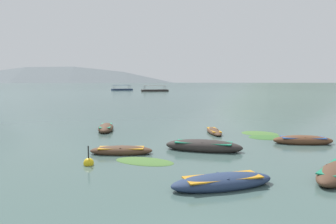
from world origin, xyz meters
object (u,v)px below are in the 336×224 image
(rowboat_0, at_px, (121,151))
(ferry_2, at_px, (122,89))
(rowboat_6, at_px, (203,146))
(rowboat_5, at_px, (214,131))
(ferry_0, at_px, (155,90))
(mooring_buoy, at_px, (89,163))
(rowboat_3, at_px, (106,128))
(rowboat_4, at_px, (223,182))
(rowboat_1, at_px, (303,140))

(rowboat_0, height_order, ferry_2, ferry_2)
(rowboat_0, xyz_separation_m, rowboat_6, (4.56, 0.48, 0.07))
(rowboat_0, relative_size, rowboat_5, 0.96)
(rowboat_6, xyz_separation_m, ferry_0, (1.47, 108.08, 0.21))
(rowboat_0, height_order, rowboat_6, rowboat_6)
(ferry_2, height_order, mooring_buoy, ferry_2)
(rowboat_3, relative_size, rowboat_5, 1.12)
(mooring_buoy, bearing_deg, rowboat_0, 58.77)
(rowboat_3, relative_size, mooring_buoy, 3.80)
(rowboat_4, distance_m, rowboat_5, 12.39)
(ferry_0, xyz_separation_m, mooring_buoy, (-7.39, -110.80, -0.34))
(rowboat_3, xyz_separation_m, rowboat_4, (5.82, -14.17, -0.01))
(rowboat_4, bearing_deg, rowboat_3, 112.32)
(rowboat_1, distance_m, rowboat_6, 6.73)
(mooring_buoy, bearing_deg, rowboat_5, 47.63)
(ferry_0, bearing_deg, rowboat_3, -94.45)
(rowboat_0, height_order, rowboat_5, rowboat_0)
(ferry_2, bearing_deg, rowboat_5, -83.10)
(rowboat_1, distance_m, mooring_buoy, 13.16)
(ferry_0, bearing_deg, mooring_buoy, -93.82)
(mooring_buoy, bearing_deg, rowboat_1, 18.48)
(rowboat_3, distance_m, ferry_2, 115.55)
(rowboat_4, relative_size, rowboat_5, 1.17)
(rowboat_6, bearing_deg, rowboat_3, 128.55)
(mooring_buoy, bearing_deg, rowboat_6, 24.69)
(rowboat_6, bearing_deg, mooring_buoy, -155.31)
(rowboat_1, bearing_deg, ferry_0, 92.74)
(ferry_2, distance_m, mooring_buoy, 126.20)
(rowboat_1, bearing_deg, rowboat_0, -170.15)
(ferry_0, bearing_deg, ferry_2, 132.00)
(ferry_2, bearing_deg, rowboat_1, -81.22)
(rowboat_3, bearing_deg, rowboat_4, -67.68)
(rowboat_5, bearing_deg, rowboat_6, -108.27)
(ferry_2, relative_size, mooring_buoy, 9.04)
(ferry_0, xyz_separation_m, ferry_2, (-13.73, 15.25, 0.00))
(rowboat_6, relative_size, ferry_2, 0.48)
(rowboat_0, distance_m, mooring_buoy, 2.62)
(rowboat_3, xyz_separation_m, mooring_buoy, (0.40, -10.64, -0.09))
(rowboat_6, bearing_deg, rowboat_4, -94.54)
(rowboat_1, relative_size, rowboat_3, 0.95)
(rowboat_0, bearing_deg, rowboat_5, 44.44)
(ferry_0, height_order, ferry_2, same)
(rowboat_1, xyz_separation_m, rowboat_3, (-12.88, 6.47, -0.00))
(rowboat_1, relative_size, rowboat_6, 0.83)
(rowboat_5, height_order, mooring_buoy, mooring_buoy)
(rowboat_4, bearing_deg, ferry_2, 95.19)
(rowboat_1, xyz_separation_m, ferry_0, (-5.10, 106.62, 0.24))
(rowboat_0, distance_m, rowboat_1, 11.29)
(rowboat_6, height_order, mooring_buoy, mooring_buoy)
(rowboat_1, bearing_deg, rowboat_5, 136.10)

